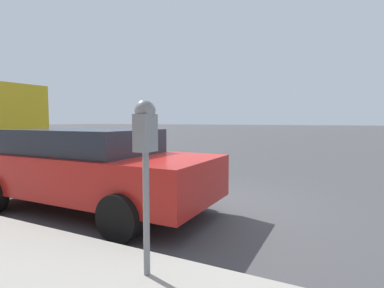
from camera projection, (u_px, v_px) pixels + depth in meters
ground_plane at (201, 207)px, 5.45m from camera, size 220.00×220.00×0.00m
parking_meter at (146, 142)px, 2.71m from camera, size 0.21×0.19×1.62m
car_red at (89, 166)px, 5.30m from camera, size 2.05×4.51×1.43m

